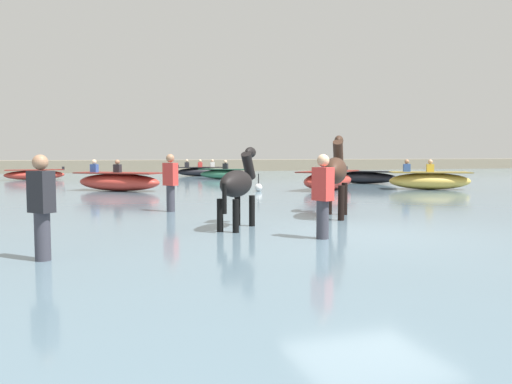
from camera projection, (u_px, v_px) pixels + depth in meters
ground_plane at (369, 249)px, 8.86m from camera, size 120.00×120.00×0.00m
water_surface at (227, 196)px, 18.37m from camera, size 90.00×90.00×0.25m
horse_lead_dark_bay at (335, 173)px, 11.22m from camera, size 1.27×1.79×2.06m
horse_trailing_black at (238, 186)px, 9.50m from camera, size 1.19×1.48×1.77m
boat_near_starboard at (35, 175)px, 27.23m from camera, size 3.10×1.40×0.68m
boat_far_offshore at (328, 180)px, 19.71m from camera, size 3.36×3.07×1.21m
boat_mid_channel at (429, 180)px, 19.87m from camera, size 3.29×2.31×1.16m
boat_far_inshore at (200, 171)px, 31.71m from camera, size 2.88×1.10×1.03m
boat_near_port at (225, 174)px, 27.67m from camera, size 2.91×2.53×1.04m
boat_distant_east at (119, 181)px, 19.09m from camera, size 3.41×2.94×1.17m
boat_mid_outer at (363, 177)px, 23.89m from camera, size 2.96×2.92×0.72m
person_wading_close at (42, 214)px, 6.64m from camera, size 0.36×0.37×1.63m
person_wading_mid at (323, 201)px, 8.34m from camera, size 0.31×0.37×1.63m
person_onlooker_left at (171, 186)px, 12.27m from camera, size 0.36×0.37×1.63m
channel_buoy at (259, 187)px, 18.92m from camera, size 0.28×0.28×0.65m
far_shoreline at (156, 167)px, 39.47m from camera, size 80.00×2.40×1.14m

